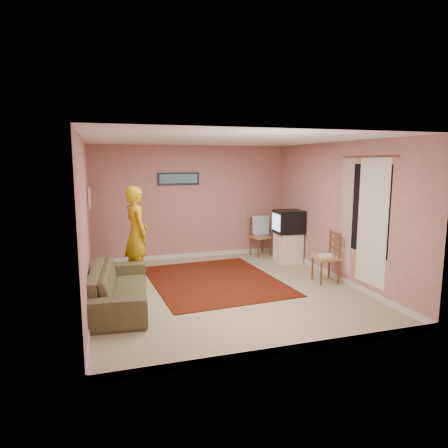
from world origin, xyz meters
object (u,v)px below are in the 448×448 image
object	(u,v)px
tv_cabinet	(288,248)
chair_a	(261,232)
chair_b	(326,251)
sofa	(119,286)
person	(137,234)
crt_tv	(289,222)

from	to	relation	value
tv_cabinet	chair_a	bearing A→B (deg)	113.01
chair_b	sofa	distance (m)	3.77
chair_a	person	bearing A→B (deg)	-170.01
crt_tv	tv_cabinet	bearing A→B (deg)	0.00
crt_tv	chair_b	bearing A→B (deg)	-86.34
chair_a	sofa	distance (m)	4.23
tv_cabinet	crt_tv	world-z (taller)	crt_tv
crt_tv	chair_a	size ratio (longest dim) A/B	1.25
chair_a	person	distance (m)	3.26
chair_a	chair_b	world-z (taller)	chair_b
person	crt_tv	bearing A→B (deg)	-98.50
tv_cabinet	chair_b	bearing A→B (deg)	-89.70
sofa	person	world-z (taller)	person
chair_a	sofa	world-z (taller)	chair_a
tv_cabinet	chair_b	xyz separation A→B (m)	(0.01, -1.54, 0.25)
sofa	chair_a	bearing A→B (deg)	-48.31
tv_cabinet	crt_tv	distance (m)	0.59
crt_tv	sofa	size ratio (longest dim) A/B	0.29
tv_cabinet	sofa	world-z (taller)	tv_cabinet
tv_cabinet	sofa	bearing A→B (deg)	-155.69
sofa	person	size ratio (longest dim) A/B	1.19
person	chair_a	bearing A→B (deg)	-83.66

